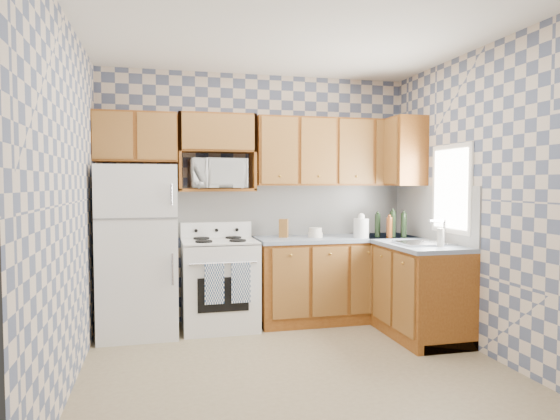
# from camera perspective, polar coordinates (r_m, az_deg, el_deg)

# --- Properties ---
(floor) EXTENTS (3.40, 3.40, 0.00)m
(floor) POSITION_cam_1_polar(r_m,az_deg,el_deg) (4.27, 1.79, -17.56)
(floor) COLOR #7B694C
(floor) RESTS_ON ground
(back_wall) EXTENTS (3.40, 0.02, 2.70)m
(back_wall) POSITION_cam_1_polar(r_m,az_deg,el_deg) (5.56, -2.56, 1.47)
(back_wall) COLOR slate
(back_wall) RESTS_ON ground
(right_wall) EXTENTS (0.02, 3.20, 2.70)m
(right_wall) POSITION_cam_1_polar(r_m,az_deg,el_deg) (4.74, 22.05, 0.99)
(right_wall) COLOR slate
(right_wall) RESTS_ON ground
(backsplash_back) EXTENTS (2.60, 0.02, 0.56)m
(backsplash_back) POSITION_cam_1_polar(r_m,az_deg,el_deg) (5.64, 1.45, -0.03)
(backsplash_back) COLOR silver
(backsplash_back) RESTS_ON back_wall
(backsplash_right) EXTENTS (0.02, 1.60, 0.56)m
(backsplash_right) POSITION_cam_1_polar(r_m,az_deg,el_deg) (5.41, 17.00, -0.29)
(backsplash_right) COLOR silver
(backsplash_right) RESTS_ON right_wall
(refrigerator) EXTENTS (0.75, 0.70, 1.68)m
(refrigerator) POSITION_cam_1_polar(r_m,az_deg,el_deg) (5.15, -15.89, -4.46)
(refrigerator) COLOR white
(refrigerator) RESTS_ON floor
(stove_body) EXTENTS (0.76, 0.65, 0.90)m
(stove_body) POSITION_cam_1_polar(r_m,az_deg,el_deg) (5.27, -6.93, -8.50)
(stove_body) COLOR white
(stove_body) RESTS_ON floor
(cooktop) EXTENTS (0.76, 0.65, 0.02)m
(cooktop) POSITION_cam_1_polar(r_m,az_deg,el_deg) (5.19, -6.97, -3.58)
(cooktop) COLOR silver
(cooktop) RESTS_ON stove_body
(backguard) EXTENTS (0.76, 0.08, 0.17)m
(backguard) POSITION_cam_1_polar(r_m,az_deg,el_deg) (5.46, -7.30, -2.26)
(backguard) COLOR white
(backguard) RESTS_ON cooktop
(dish_towel_left) EXTENTS (0.19, 0.02, 0.39)m
(dish_towel_left) POSITION_cam_1_polar(r_m,az_deg,el_deg) (4.90, -7.51, -8.37)
(dish_towel_left) COLOR navy
(dish_towel_left) RESTS_ON stove_body
(dish_towel_right) EXTENTS (0.19, 0.02, 0.39)m
(dish_towel_right) POSITION_cam_1_polar(r_m,az_deg,el_deg) (4.94, -4.49, -8.28)
(dish_towel_right) COLOR navy
(dish_towel_right) RESTS_ON stove_body
(base_cabinets_back) EXTENTS (1.75, 0.60, 0.88)m
(base_cabinets_back) POSITION_cam_1_polar(r_m,az_deg,el_deg) (5.59, 6.48, -7.94)
(base_cabinets_back) COLOR #683210
(base_cabinets_back) RESTS_ON floor
(base_cabinets_right) EXTENTS (0.60, 1.60, 0.88)m
(base_cabinets_right) POSITION_cam_1_polar(r_m,az_deg,el_deg) (5.37, 14.18, -8.46)
(base_cabinets_right) COLOR #683210
(base_cabinets_right) RESTS_ON floor
(countertop_back) EXTENTS (1.77, 0.63, 0.04)m
(countertop_back) POSITION_cam_1_polar(r_m,az_deg,el_deg) (5.51, 6.52, -3.25)
(countertop_back) COLOR slate
(countertop_back) RESTS_ON base_cabinets_back
(countertop_right) EXTENTS (0.63, 1.60, 0.04)m
(countertop_right) POSITION_cam_1_polar(r_m,az_deg,el_deg) (5.29, 14.20, -3.58)
(countertop_right) COLOR slate
(countertop_right) RESTS_ON base_cabinets_right
(upper_cabinets_back) EXTENTS (1.75, 0.33, 0.74)m
(upper_cabinets_back) POSITION_cam_1_polar(r_m,az_deg,el_deg) (5.62, 6.09, 6.57)
(upper_cabinets_back) COLOR #683210
(upper_cabinets_back) RESTS_ON back_wall
(upper_cabinets_fridge) EXTENTS (0.82, 0.33, 0.50)m
(upper_cabinets_fridge) POSITION_cam_1_polar(r_m,az_deg,el_deg) (5.31, -16.15, 7.98)
(upper_cabinets_fridge) COLOR #683210
(upper_cabinets_fridge) RESTS_ON back_wall
(upper_cabinets_right) EXTENTS (0.33, 0.70, 0.74)m
(upper_cabinets_right) POSITION_cam_1_polar(r_m,az_deg,el_deg) (5.73, 13.46, 6.44)
(upper_cabinets_right) COLOR #683210
(upper_cabinets_right) RESTS_ON right_wall
(microwave_shelf) EXTENTS (0.80, 0.33, 0.03)m
(microwave_shelf) POSITION_cam_1_polar(r_m,az_deg,el_deg) (5.32, -7.20, 2.30)
(microwave_shelf) COLOR #683210
(microwave_shelf) RESTS_ON back_wall
(microwave) EXTENTS (0.61, 0.45, 0.31)m
(microwave) POSITION_cam_1_polar(r_m,az_deg,el_deg) (5.30, -7.20, 4.15)
(microwave) COLOR white
(microwave) RESTS_ON microwave_shelf
(sink) EXTENTS (0.48, 0.40, 0.03)m
(sink) POSITION_cam_1_polar(r_m,az_deg,el_deg) (4.99, 16.13, -3.72)
(sink) COLOR #B7B7BC
(sink) RESTS_ON countertop_right
(window) EXTENTS (0.02, 0.66, 0.86)m
(window) POSITION_cam_1_polar(r_m,az_deg,el_deg) (5.10, 19.00, 2.30)
(window) COLOR white
(window) RESTS_ON right_wall
(bottle_0) EXTENTS (0.06, 0.06, 0.28)m
(bottle_0) POSITION_cam_1_polar(r_m,az_deg,el_deg) (5.55, 12.76, -1.60)
(bottle_0) COLOR black
(bottle_0) RESTS_ON countertop_back
(bottle_1) EXTENTS (0.06, 0.06, 0.26)m
(bottle_1) POSITION_cam_1_polar(r_m,az_deg,el_deg) (5.54, 13.96, -1.71)
(bottle_1) COLOR black
(bottle_1) RESTS_ON countertop_back
(bottle_2) EXTENTS (0.06, 0.06, 0.24)m
(bottle_2) POSITION_cam_1_polar(r_m,az_deg,el_deg) (5.65, 13.94, -1.72)
(bottle_2) COLOR #5D2A0E
(bottle_2) RESTS_ON countertop_back
(bottle_3) EXTENTS (0.06, 0.06, 0.23)m
(bottle_3) POSITION_cam_1_polar(r_m,az_deg,el_deg) (5.46, 12.38, -1.96)
(bottle_3) COLOR #5D2A0E
(bottle_3) RESTS_ON countertop_back
(bottle_4) EXTENTS (0.06, 0.06, 0.25)m
(bottle_4) POSITION_cam_1_polar(r_m,az_deg,el_deg) (5.54, 11.09, -1.73)
(bottle_4) COLOR black
(bottle_4) RESTS_ON countertop_back
(knife_block) EXTENTS (0.12, 0.12, 0.20)m
(knife_block) POSITION_cam_1_polar(r_m,az_deg,el_deg) (5.39, 0.42, -2.09)
(knife_block) COLOR brown
(knife_block) RESTS_ON countertop_back
(electric_kettle) EXTENTS (0.16, 0.16, 0.21)m
(electric_kettle) POSITION_cam_1_polar(r_m,az_deg,el_deg) (5.42, 9.26, -2.06)
(electric_kettle) COLOR white
(electric_kettle) RESTS_ON countertop_back
(food_containers) EXTENTS (0.16, 0.16, 0.10)m
(food_containers) POSITION_cam_1_polar(r_m,az_deg,el_deg) (5.42, 4.07, -2.58)
(food_containers) COLOR beige
(food_containers) RESTS_ON countertop_back
(soap_bottle) EXTENTS (0.06, 0.06, 0.17)m
(soap_bottle) POSITION_cam_1_polar(r_m,az_deg,el_deg) (4.84, 17.86, -2.99)
(soap_bottle) COLOR beige
(soap_bottle) RESTS_ON countertop_right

